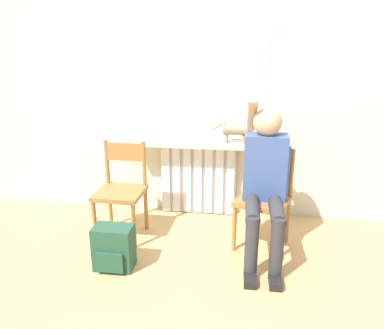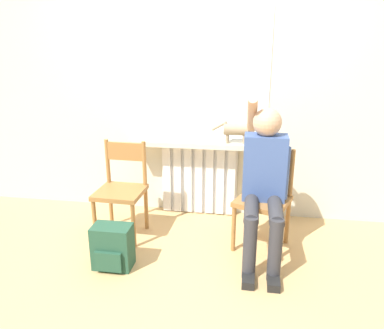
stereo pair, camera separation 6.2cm
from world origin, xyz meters
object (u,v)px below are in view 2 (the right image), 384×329
object	(u,v)px
person	(265,177)
cat	(238,130)
chair_left	(122,188)
chair_right	(264,197)
backpack	(113,247)

from	to	relation	value
person	cat	xyz separation A→B (m)	(-0.24, 0.59, 0.24)
chair_left	person	distance (m)	1.25
chair_left	chair_right	bearing A→B (deg)	1.85
cat	chair_right	bearing A→B (deg)	-61.46
person	backpack	world-z (taller)	person
chair_right	backpack	world-z (taller)	chair_right
chair_right	person	xyz separation A→B (m)	(-0.01, -0.13, 0.22)
cat	backpack	distance (m)	1.52
chair_left	chair_right	xyz separation A→B (m)	(1.24, -0.00, 0.00)
person	cat	size ratio (longest dim) A/B	3.18
chair_right	cat	distance (m)	0.70
chair_right	cat	xyz separation A→B (m)	(-0.25, 0.47, 0.46)
person	chair_left	bearing A→B (deg)	174.04
person	backpack	distance (m)	1.30
cat	backpack	size ratio (longest dim) A/B	1.19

